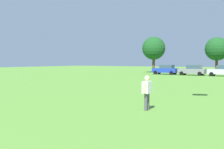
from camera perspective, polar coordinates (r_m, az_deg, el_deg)
The scene contains 7 objects.
ground_plane at distance 30.84m, azimuth 15.46°, elevation -1.60°, with size 160.00×160.00×0.00m, color #568C33.
adult_bystander at distance 12.93m, azimuth 7.35°, elevation -3.18°, with size 0.32×0.78×1.64m.
parked_car_blue_0 at distance 48.48m, azimuth 11.16°, elevation 1.04°, with size 4.30×2.02×1.68m.
parked_car_gray_1 at distance 46.37m, azimuth 16.53°, elevation 0.90°, with size 4.30×2.02×1.68m.
parked_car_silver_2 at distance 45.05m, azimuth 22.30°, elevation 0.75°, with size 4.30×2.02×1.68m.
tree_far_left at distance 55.46m, azimuth 8.74°, elevation 5.44°, with size 4.64×4.64×7.23m.
tree_left at distance 54.01m, azimuth 21.14°, elevation 5.00°, with size 4.32×4.32×6.74m.
Camera 1 is at (8.57, 0.46, 2.32)m, focal length 43.59 mm.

